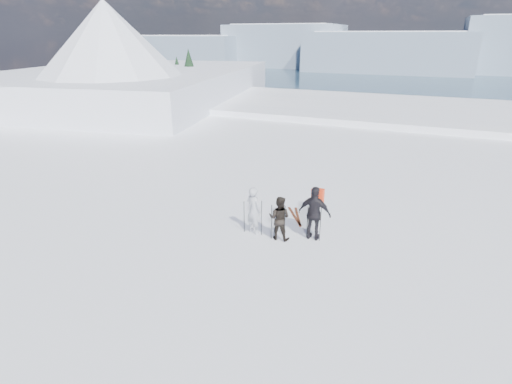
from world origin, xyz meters
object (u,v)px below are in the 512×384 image
at_px(skier_dark, 279,218).
at_px(skier_pack, 315,214).
at_px(skier_grey, 254,210).
at_px(skis_loose, 296,216).

relative_size(skier_dark, skier_pack, 0.82).
distance_m(skier_grey, skis_loose, 2.25).
xyz_separation_m(skier_pack, skis_loose, (-1.08, 1.47, -0.94)).
height_order(skier_pack, skis_loose, skier_pack).
bearing_deg(skier_pack, skis_loose, -51.61).
xyz_separation_m(skier_grey, skier_dark, (0.99, -0.10, -0.08)).
xyz_separation_m(skier_dark, skier_pack, (1.11, 0.45, 0.18)).
bearing_deg(skier_dark, skis_loose, -93.29).
relative_size(skier_grey, skier_dark, 1.10).
height_order(skier_dark, skis_loose, skier_dark).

